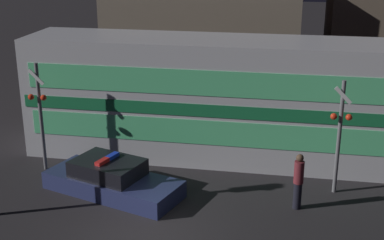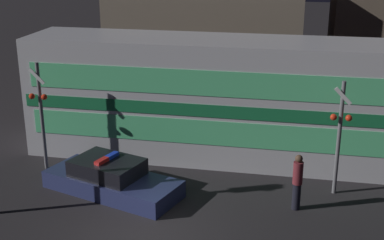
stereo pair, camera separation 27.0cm
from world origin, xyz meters
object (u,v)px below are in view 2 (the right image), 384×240
Objects in this scene: police_car at (111,179)px; pedestrian at (297,182)px; train at (263,102)px; crossing_signal_near at (339,133)px.

pedestrian is at bearing 18.24° from police_car.
police_car is 2.70× the size of pedestrian.
crossing_signal_near is at bearing -43.40° from train.
pedestrian reaches higher than police_car.
pedestrian is (6.06, -0.00, 0.49)m from police_car.
train is 3.62m from crossing_signal_near.
pedestrian is at bearing -69.99° from train.
train is 4.65× the size of crossing_signal_near.
police_car is 6.08m from pedestrian.
train is 6.31m from police_car.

